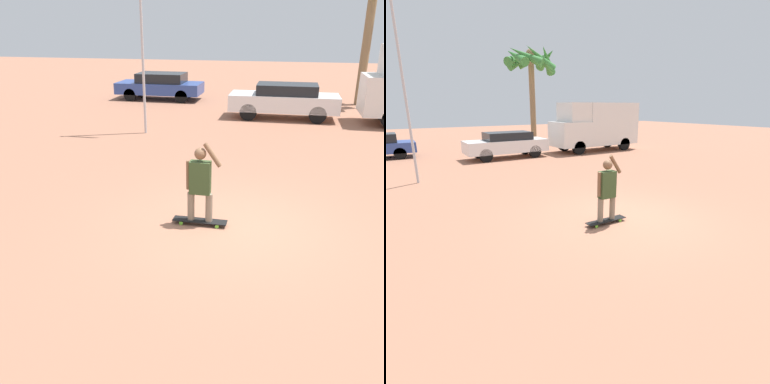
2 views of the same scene
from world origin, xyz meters
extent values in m
plane|color=#A36B51|center=(0.00, 0.00, 0.00)|extent=(80.00, 80.00, 0.00)
cube|color=black|center=(-0.63, -0.04, 0.08)|extent=(1.09, 0.25, 0.02)
cylinder|color=#66C633|center=(-1.00, -0.15, 0.04)|extent=(0.08, 0.03, 0.08)
cylinder|color=#66C633|center=(-1.00, 0.06, 0.04)|extent=(0.08, 0.03, 0.08)
cylinder|color=#66C633|center=(-0.27, -0.15, 0.04)|extent=(0.08, 0.03, 0.08)
cylinder|color=#66C633|center=(-0.27, 0.06, 0.04)|extent=(0.08, 0.03, 0.08)
cylinder|color=gray|center=(-0.81, -0.04, 0.38)|extent=(0.14, 0.14, 0.58)
cylinder|color=gray|center=(-0.45, -0.04, 0.38)|extent=(0.14, 0.14, 0.58)
cube|color=#384C28|center=(-0.63, -0.04, 1.00)|extent=(0.40, 0.22, 0.65)
sphere|color=brown|center=(-0.63, -0.04, 1.48)|extent=(0.23, 0.23, 0.23)
cylinder|color=brown|center=(-0.86, -0.04, 1.03)|extent=(0.09, 0.09, 0.58)
cylinder|color=brown|center=(-0.40, -0.04, 1.47)|extent=(0.37, 0.09, 0.48)
cylinder|color=black|center=(4.82, 11.46, 0.41)|extent=(0.82, 0.28, 0.82)
cube|color=black|center=(4.33, 10.57, 1.45)|extent=(0.04, 1.76, 0.75)
cylinder|color=black|center=(-0.67, 10.06, 0.35)|extent=(0.69, 0.22, 0.69)
cylinder|color=black|center=(-0.67, 11.55, 0.35)|extent=(0.69, 0.22, 0.69)
cylinder|color=black|center=(2.10, 10.06, 0.35)|extent=(0.69, 0.22, 0.69)
cylinder|color=black|center=(2.10, 11.55, 0.35)|extent=(0.69, 0.22, 0.69)
cube|color=white|center=(0.72, 10.81, 0.68)|extent=(4.47, 1.71, 0.66)
cube|color=black|center=(0.83, 10.81, 1.22)|extent=(2.46, 1.50, 0.42)
cylinder|color=black|center=(-7.11, 13.53, 0.32)|extent=(0.64, 0.22, 0.64)
cylinder|color=black|center=(-7.11, 15.17, 0.32)|extent=(0.64, 0.22, 0.64)
cylinder|color=black|center=(-4.37, 13.53, 0.32)|extent=(0.64, 0.22, 0.64)
cylinder|color=black|center=(-4.37, 15.17, 0.32)|extent=(0.64, 0.22, 0.64)
cube|color=#2D4793|center=(-5.74, 14.35, 0.60)|extent=(4.42, 1.86, 0.56)
cube|color=black|center=(-5.63, 14.35, 1.12)|extent=(2.43, 1.64, 0.48)
cylinder|color=#8E704C|center=(4.31, 14.99, 3.14)|extent=(0.40, 0.40, 6.28)
cylinder|color=#B7B7BC|center=(-4.13, 7.06, 3.64)|extent=(0.09, 0.09, 7.27)
camera|label=1|loc=(0.91, -7.65, 3.77)|focal=40.00mm
camera|label=2|loc=(-4.94, -5.50, 2.79)|focal=28.00mm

